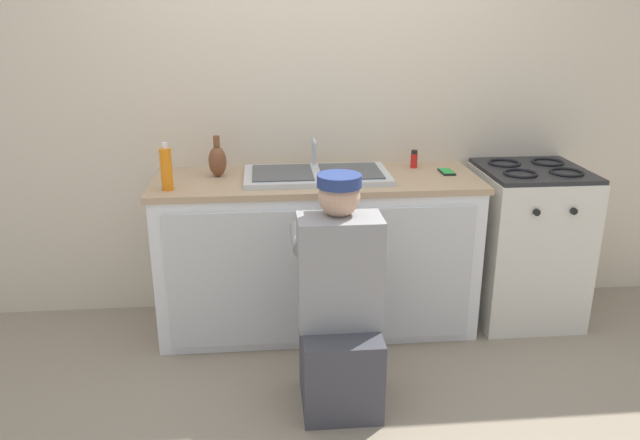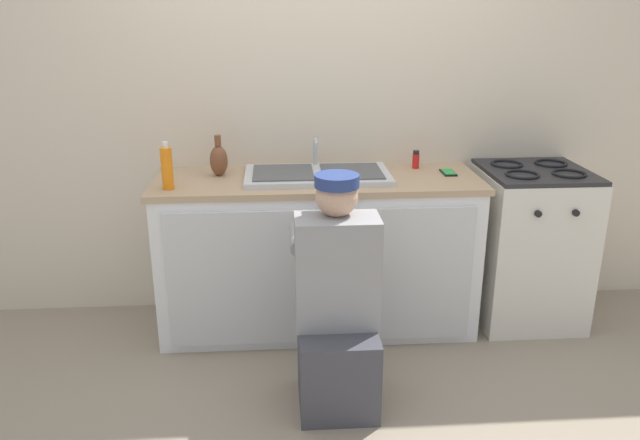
{
  "view_description": "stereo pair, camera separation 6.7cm",
  "coord_description": "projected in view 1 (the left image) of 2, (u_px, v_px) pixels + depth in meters",
  "views": [
    {
      "loc": [
        -0.29,
        -3.04,
        1.81
      ],
      "look_at": [
        0.0,
        0.1,
        0.72
      ],
      "focal_mm": 35.0,
      "sensor_mm": 36.0,
      "label": 1
    },
    {
      "loc": [
        -0.23,
        -3.04,
        1.81
      ],
      "look_at": [
        0.0,
        0.1,
        0.72
      ],
      "focal_mm": 35.0,
      "sensor_mm": 36.0,
      "label": 2
    }
  ],
  "objects": [
    {
      "name": "spice_bottle_red",
      "position": [
        414.0,
        159.0,
        3.66
      ],
      "size": [
        0.04,
        0.04,
        0.1
      ],
      "color": "red",
      "rests_on": "countertop"
    },
    {
      "name": "cell_phone",
      "position": [
        447.0,
        172.0,
        3.56
      ],
      "size": [
        0.07,
        0.14,
        0.01
      ],
      "color": "black",
      "rests_on": "countertop"
    },
    {
      "name": "countertop",
      "position": [
        317.0,
        181.0,
        3.47
      ],
      "size": [
        1.81,
        0.62,
        0.03
      ],
      "primitive_type": "cube",
      "color": "tan",
      "rests_on": "counter_cabinet"
    },
    {
      "name": "ground_plane",
      "position": [
        322.0,
        348.0,
        3.47
      ],
      "size": [
        12.0,
        12.0,
        0.0
      ],
      "primitive_type": "plane",
      "color": "gray"
    },
    {
      "name": "soap_bottle_orange",
      "position": [
        166.0,
        169.0,
        3.2
      ],
      "size": [
        0.06,
        0.06,
        0.25
      ],
      "color": "orange",
      "rests_on": "countertop"
    },
    {
      "name": "plumber_person",
      "position": [
        340.0,
        313.0,
        2.88
      ],
      "size": [
        0.42,
        0.61,
        1.1
      ],
      "color": "#3F3F47",
      "rests_on": "ground_plane"
    },
    {
      "name": "back_wall",
      "position": [
        311.0,
        105.0,
        3.68
      ],
      "size": [
        6.0,
        0.1,
        2.5
      ],
      "primitive_type": "cube",
      "color": "beige",
      "rests_on": "ground_plane"
    },
    {
      "name": "sink_double_basin",
      "position": [
        317.0,
        174.0,
        3.46
      ],
      "size": [
        0.8,
        0.44,
        0.19
      ],
      "color": "silver",
      "rests_on": "countertop"
    },
    {
      "name": "counter_cabinet",
      "position": [
        317.0,
        256.0,
        3.61
      ],
      "size": [
        1.77,
        0.62,
        0.86
      ],
      "color": "white",
      "rests_on": "ground_plane"
    },
    {
      "name": "vase_decorative",
      "position": [
        217.0,
        160.0,
        3.47
      ],
      "size": [
        0.1,
        0.1,
        0.23
      ],
      "color": "brown",
      "rests_on": "countertop"
    },
    {
      "name": "stove_range",
      "position": [
        526.0,
        243.0,
        3.71
      ],
      "size": [
        0.59,
        0.62,
        0.94
      ],
      "color": "silver",
      "rests_on": "ground_plane"
    }
  ]
}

